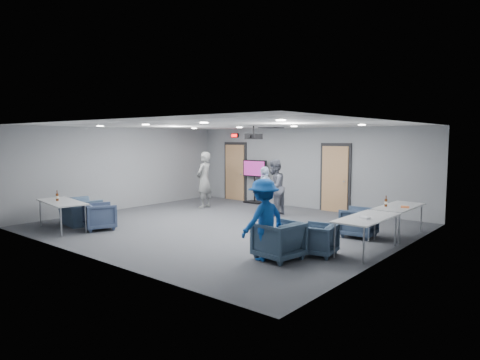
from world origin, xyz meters
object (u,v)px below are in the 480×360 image
Objects in this scene: chair_front_b at (79,212)px; bottle_right at (386,203)px; tv_stand at (255,179)px; table_front_left at (62,203)px; chair_right_c at (278,240)px; projector at (253,136)px; bottle_front at (57,197)px; person_c at (265,193)px; person_a at (204,180)px; chair_right_a at (359,222)px; chair_front_a at (100,216)px; chair_right_b at (318,240)px; person_b at (274,188)px; table_right_b at (367,219)px; table_right_a at (399,208)px; person_d at (264,220)px.

chair_front_b is 8.03m from bottle_right.
table_front_left is at bearing -99.15° from tv_stand.
bottle_right is 0.17× the size of tv_stand.
chair_right_c is 2.04× the size of projector.
chair_front_b is 0.56× the size of table_front_left.
person_c is at bearing 51.82° from bottle_front.
person_a is at bearing -114.71° from chair_right_c.
table_front_left is at bearing -69.51° from chair_right_c.
chair_right_a is 6.51m from chair_front_a.
projector is at bearing 58.00° from person_a.
chair_right_b is 4.08m from projector.
bottle_front is (-0.60, -4.83, -0.11)m from person_a.
person_b reaches higher than table_right_b.
bottle_front is 0.18× the size of tv_stand.
person_c is 3.72m from table_right_a.
person_c is at bearing -131.93° from chair_right_c.
chair_front_a is 0.39× the size of table_front_left.
chair_right_c is at bearing -40.66° from chair_right_b.
person_a is 2.05m from tv_stand.
table_right_b is at bearing 153.96° from person_d.
chair_front_a is at bearing 33.30° from bottle_front.
tv_stand is (-2.00, 1.62, 0.03)m from person_b.
tv_stand is at bearing -137.20° from person_b.
bottle_front reaches higher than chair_right_b.
person_c reaches higher than table_right_a.
chair_right_a is at bearing 30.92° from table_right_b.
tv_stand is (-5.20, 2.67, 0.54)m from chair_right_a.
person_a is at bearing -111.29° from person_c.
chair_front_a is at bearing 46.93° from table_front_left.
table_right_a is 8.49m from table_front_left.
projector is (-3.68, 0.89, 1.72)m from table_right_b.
tv_stand reaches higher than bottle_right.
chair_right_b is 2.66× the size of bottle_right.
person_b is at bearing -113.61° from chair_right_a.
person_c is at bearing -136.86° from chair_right_b.
chair_front_a is 1.01m from chair_front_b.
projector reaches higher than bottle_front.
table_right_b is (0.65, 0.88, 0.36)m from chair_right_b.
chair_front_b is at bearing -133.38° from projector.
person_a is 6.44m from person_d.
bottle_front is (-6.50, -2.07, 0.51)m from chair_right_b.
table_right_b is (0.69, -1.16, 0.33)m from chair_right_a.
bottle_right reaches higher than chair_right_b.
table_right_b is 7.74m from bottle_front.
chair_right_b is 2.55× the size of bottle_front.
person_b reaches higher than chair_right_b.
tv_stand reaches higher than person_c.
person_b is at bearing -135.81° from chair_right_c.
person_b is at bearing 170.53° from bottle_right.
tv_stand is (1.26, 6.77, 0.06)m from bottle_front.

